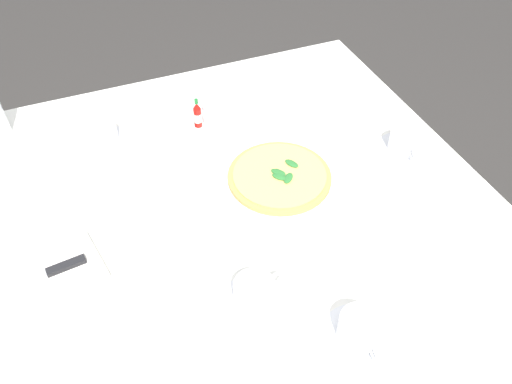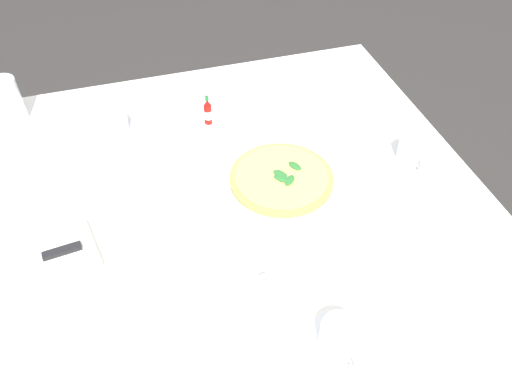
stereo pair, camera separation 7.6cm
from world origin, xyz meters
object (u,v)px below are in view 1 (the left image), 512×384
(pizza_plate, at_px, (279,180))
(coffee_cup_near_left, at_px, (360,331))
(hot_sauce_bottle, at_px, (198,115))
(coffee_cup_back_corner, at_px, (405,143))
(salt_shaker, at_px, (189,123))
(pizza, at_px, (280,176))
(dinner_knife, at_px, (40,276))
(napkin_folded, at_px, (43,280))
(coffee_cup_far_left, at_px, (255,295))
(coffee_cup_far_right, at_px, (102,133))
(pepper_shaker, at_px, (207,113))

(pizza_plate, xyz_separation_m, coffee_cup_near_left, (0.03, 0.41, 0.01))
(coffee_cup_near_left, xyz_separation_m, hot_sauce_bottle, (0.08, -0.69, 0.01))
(coffee_cup_back_corner, distance_m, salt_shaker, 0.54)
(pizza, bearing_deg, dinner_knife, 8.62)
(hot_sauce_bottle, bearing_deg, napkin_folded, 40.24)
(coffee_cup_far_left, height_order, salt_shaker, coffee_cup_far_left)
(dinner_knife, bearing_deg, salt_shaker, -145.47)
(coffee_cup_far_right, xyz_separation_m, pepper_shaker, (-0.27, 0.01, -0.01))
(coffee_cup_far_left, height_order, dinner_knife, coffee_cup_far_left)
(pizza_plate, height_order, coffee_cup_back_corner, coffee_cup_back_corner)
(dinner_knife, distance_m, pepper_shaker, 0.59)
(coffee_cup_far_left, height_order, pepper_shaker, coffee_cup_far_left)
(pizza_plate, bearing_deg, coffee_cup_far_left, 58.08)
(coffee_cup_far_right, xyz_separation_m, dinner_knife, (0.19, 0.38, -0.01))
(coffee_cup_far_right, relative_size, pepper_shaker, 2.34)
(coffee_cup_far_right, bearing_deg, coffee_cup_back_corner, 155.75)
(pizza, height_order, napkin_folded, pizza)
(coffee_cup_back_corner, relative_size, hot_sauce_bottle, 1.59)
(pizza_plate, relative_size, pizza, 1.44)
(hot_sauce_bottle, relative_size, salt_shaker, 1.48)
(salt_shaker, bearing_deg, pizza_plate, 116.77)
(pizza, height_order, salt_shaker, salt_shaker)
(pizza, height_order, coffee_cup_far_left, coffee_cup_far_left)
(coffee_cup_far_right, xyz_separation_m, salt_shaker, (-0.21, 0.03, -0.01))
(pizza, distance_m, napkin_folded, 0.54)
(pizza_plate, bearing_deg, coffee_cup_back_corner, 178.86)
(salt_shaker, bearing_deg, pepper_shaker, -160.35)
(coffee_cup_far_left, height_order, coffee_cup_far_right, coffee_cup_far_right)
(coffee_cup_far_left, distance_m, dinner_knife, 0.41)
(coffee_cup_far_right, relative_size, dinner_knife, 0.67)
(pizza, xyz_separation_m, coffee_cup_far_right, (0.35, -0.30, 0.01))
(pizza_plate, bearing_deg, salt_shaker, -63.23)
(coffee_cup_near_left, xyz_separation_m, dinner_knife, (0.50, -0.33, -0.00))
(napkin_folded, distance_m, dinner_knife, 0.01)
(pizza_plate, distance_m, napkin_folded, 0.54)
(coffee_cup_near_left, distance_m, hot_sauce_bottle, 0.69)
(coffee_cup_far_left, height_order, napkin_folded, coffee_cup_far_left)
(pizza_plate, xyz_separation_m, pizza, (-0.00, 0.00, 0.01))
(coffee_cup_back_corner, distance_m, pepper_shaker, 0.51)
(coffee_cup_back_corner, relative_size, napkin_folded, 0.55)
(coffee_cup_far_left, xyz_separation_m, coffee_cup_far_right, (0.18, -0.58, 0.00))
(pizza_plate, bearing_deg, dinner_knife, 8.63)
(coffee_cup_near_left, distance_m, coffee_cup_far_right, 0.78)
(coffee_cup_far_right, relative_size, hot_sauce_bottle, 1.59)
(pizza, bearing_deg, hot_sauce_bottle, -68.88)
(dinner_knife, bearing_deg, pizza, -178.06)
(coffee_cup_back_corner, bearing_deg, pizza, -1.13)
(pizza, relative_size, dinner_knife, 1.21)
(coffee_cup_near_left, relative_size, napkin_folded, 0.55)
(coffee_cup_near_left, distance_m, coffee_cup_back_corner, 0.54)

